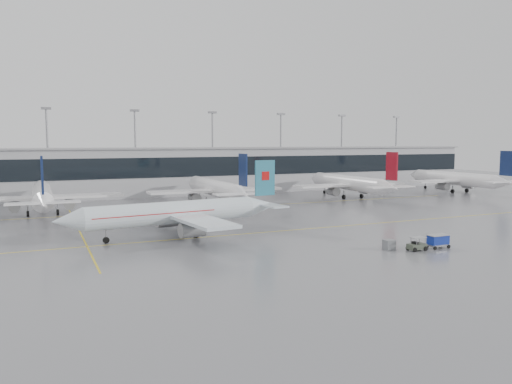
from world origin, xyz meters
name	(u,v)px	position (x,y,z in m)	size (l,w,h in m)	color
ground	(287,230)	(0.00, 0.00, 0.00)	(320.00, 320.00, 0.00)	slate
taxi_line_main	(287,230)	(0.00, 0.00, 0.01)	(120.00, 0.25, 0.01)	gold
taxi_line_north	(222,208)	(0.00, 30.00, 0.01)	(120.00, 0.25, 0.01)	gold
taxi_line_cross	(78,229)	(-30.00, 15.00, 0.01)	(0.25, 60.00, 0.01)	gold
terminal	(181,171)	(0.00, 62.00, 6.00)	(180.00, 15.00, 12.00)	#A6A6AA
terminal_glass	(189,167)	(0.00, 54.45, 7.50)	(180.00, 0.20, 5.00)	black
terminal_roof	(181,148)	(0.00, 62.00, 12.20)	(182.00, 16.00, 0.40)	gray
light_masts	(175,144)	(0.00, 68.00, 13.34)	(156.40, 1.00, 22.60)	gray
air_canada_jet	(181,213)	(-16.38, 2.53, 3.46)	(35.35, 28.14, 10.96)	silver
parked_jet_b	(42,196)	(-35.00, 33.69, 3.71)	(29.64, 36.96, 11.72)	white
parked_jet_c	(216,189)	(0.00, 33.69, 3.71)	(29.64, 36.96, 11.72)	white
parked_jet_d	(350,183)	(35.00, 33.69, 3.71)	(29.64, 36.96, 11.72)	white
parked_jet_e	(457,179)	(70.00, 33.69, 3.71)	(29.64, 36.96, 11.72)	white
baggage_tug	(417,246)	(8.68, -19.68, 0.61)	(3.56, 1.50, 1.72)	#40483A
baggage_cart	(438,240)	(12.28, -19.64, 1.05)	(2.93, 1.66, 1.80)	gray
gse_unit	(389,245)	(5.64, -17.94, 0.66)	(1.32, 1.22, 1.32)	slate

